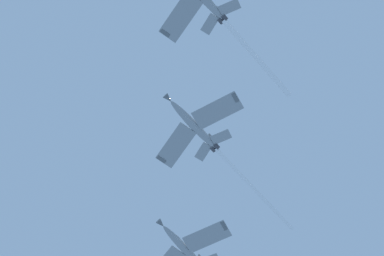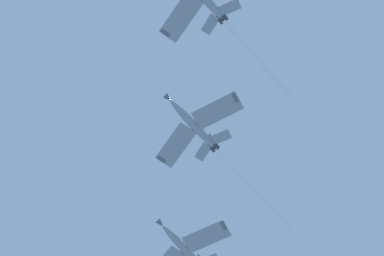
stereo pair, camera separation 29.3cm
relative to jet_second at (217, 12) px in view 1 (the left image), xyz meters
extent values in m
cube|color=gray|center=(6.26, 0.41, 0.66)|extent=(9.03, 8.72, 0.99)
cube|color=#595E60|center=(9.71, -1.84, 0.71)|extent=(1.72, 1.78, 0.51)
cube|color=gray|center=(-2.36, 0.43, -0.17)|extent=(3.87, 2.43, 0.55)
cube|color=gray|center=(1.64, -1.76, -0.17)|extent=(3.77, 3.85, 0.55)
cube|color=#595E60|center=(-0.42, -0.76, 1.24)|extent=(1.58, 2.68, 3.26)
cylinder|color=#38383D|center=(-1.12, -1.11, -0.44)|extent=(1.25, 1.39, 1.00)
cylinder|color=#38383D|center=(-0.33, -1.55, -0.44)|extent=(1.25, 1.39, 1.00)
cylinder|color=white|center=(-4.94, -9.03, -2.42)|extent=(9.24, 15.75, 4.86)
ellipsoid|color=gray|center=(9.07, -19.41, -2.38)|extent=(7.40, 11.18, 4.08)
cone|color=#595E60|center=(12.35, -13.77, -0.84)|extent=(1.96, 2.19, 1.54)
ellipsoid|color=black|center=(10.03, -17.76, -1.31)|extent=(2.34, 3.04, 1.52)
cube|color=gray|center=(4.11, -17.41, -2.66)|extent=(9.63, 5.91, 1.02)
cube|color=#595E60|center=(0.40, -15.62, -2.61)|extent=(1.17, 1.90, 0.53)
cube|color=gray|center=(13.28, -22.72, -2.66)|extent=(8.93, 8.81, 1.02)
cube|color=#595E60|center=(16.67, -25.06, -2.61)|extent=(1.74, 1.76, 0.53)
cube|color=gray|center=(4.66, -22.48, -3.53)|extent=(3.90, 2.50, 0.57)
cube|color=gray|center=(8.60, -24.76, -3.53)|extent=(3.74, 3.87, 0.57)
cube|color=#595E60|center=(6.57, -23.73, -2.12)|extent=(1.65, 2.67, 3.28)
cylinder|color=#38383D|center=(5.86, -24.05, -3.81)|extent=(1.27, 1.40, 1.01)
cylinder|color=#38383D|center=(6.64, -24.50, -3.81)|extent=(1.27, 1.40, 1.01)
cylinder|color=white|center=(0.95, -33.41, -6.30)|extent=(11.13, 18.45, 5.61)
ellipsoid|color=gray|center=(17.08, -43.50, -6.58)|extent=(7.15, 11.29, 4.08)
cone|color=#595E60|center=(20.20, -37.77, -5.04)|extent=(1.93, 2.18, 1.54)
ellipsoid|color=black|center=(17.99, -41.82, -5.51)|extent=(2.28, 3.05, 1.52)
cube|color=gray|center=(12.06, -41.62, -6.86)|extent=(9.60, 5.71, 1.02)
cube|color=#595E60|center=(8.31, -39.94, -6.81)|extent=(1.13, 1.90, 0.53)
camera|label=1|loc=(-9.37, 53.63, -129.25)|focal=75.86mm
camera|label=2|loc=(-9.09, 53.70, -129.25)|focal=75.86mm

